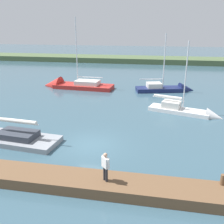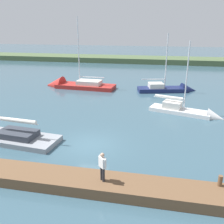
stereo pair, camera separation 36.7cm
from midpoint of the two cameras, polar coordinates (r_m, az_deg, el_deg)
name	(u,v)px [view 1 (the left image)]	position (r m, az deg, el deg)	size (l,w,h in m)	color
ground_plane	(90,145)	(19.35, -5.45, -7.45)	(200.00, 200.00, 0.00)	#385666
far_shoreline	(140,62)	(64.46, 6.08, 11.13)	(180.00, 8.00, 2.40)	#4C603D
dock_pier	(66,180)	(14.97, -10.97, -14.89)	(23.91, 1.97, 0.63)	brown
mooring_post_near	(223,180)	(14.78, 22.98, -13.86)	(0.23, 0.23, 0.59)	brown
sailboat_far_right	(189,113)	(26.92, 16.51, -0.16)	(7.55, 3.86, 8.10)	white
sailboat_inner_slip	(70,86)	(37.59, -9.68, 5.73)	(10.57, 3.57, 11.05)	#B22823
sailboat_far_left	(169,90)	(35.91, 12.50, 4.86)	(8.30, 4.12, 8.70)	navy
person_on_dock	(105,165)	(13.64, -2.28, -11.86)	(0.48, 0.47, 1.66)	#28282D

